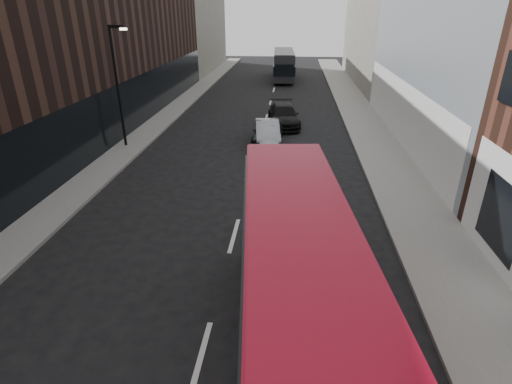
% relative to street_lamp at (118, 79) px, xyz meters
% --- Properties ---
extents(sidewalk_right, '(3.00, 80.00, 0.15)m').
position_rel_street_lamp_xyz_m(sidewalk_right, '(15.72, 7.00, -4.11)').
color(sidewalk_right, slate).
rests_on(sidewalk_right, ground).
extents(sidewalk_left, '(2.00, 80.00, 0.15)m').
position_rel_street_lamp_xyz_m(sidewalk_left, '(0.22, 7.00, -4.11)').
color(sidewalk_left, slate).
rests_on(sidewalk_left, ground).
extents(building_left_mid, '(5.00, 24.00, 14.00)m').
position_rel_street_lamp_xyz_m(building_left_mid, '(-3.28, 12.00, 2.82)').
color(building_left_mid, black).
rests_on(building_left_mid, ground).
extents(building_left_far, '(5.00, 20.00, 13.00)m').
position_rel_street_lamp_xyz_m(building_left_far, '(-3.28, 34.00, 2.32)').
color(building_left_far, slate).
rests_on(building_left_far, ground).
extents(street_lamp, '(1.06, 0.22, 7.00)m').
position_rel_street_lamp_xyz_m(street_lamp, '(0.00, 0.00, 0.00)').
color(street_lamp, black).
rests_on(street_lamp, sidewalk_left).
extents(red_bus, '(3.46, 10.40, 4.14)m').
position_rel_street_lamp_xyz_m(red_bus, '(10.56, -15.98, -1.89)').
color(red_bus, maroon).
rests_on(red_bus, ground).
extents(grey_bus, '(2.86, 10.37, 3.32)m').
position_rel_street_lamp_xyz_m(grey_bus, '(9.02, 26.89, -2.40)').
color(grey_bus, black).
rests_on(grey_bus, ground).
extents(car_a, '(1.97, 4.33, 1.44)m').
position_rel_street_lamp_xyz_m(car_a, '(8.72, 1.78, -3.46)').
color(car_a, black).
rests_on(car_a, ground).
extents(car_b, '(2.00, 4.45, 1.42)m').
position_rel_street_lamp_xyz_m(car_b, '(8.72, 1.80, -3.47)').
color(car_b, gray).
rests_on(car_b, ground).
extents(car_c, '(2.71, 5.41, 1.51)m').
position_rel_street_lamp_xyz_m(car_c, '(9.66, 6.03, -3.43)').
color(car_c, black).
rests_on(car_c, ground).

